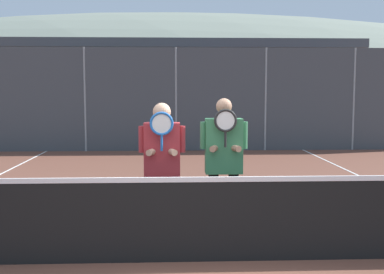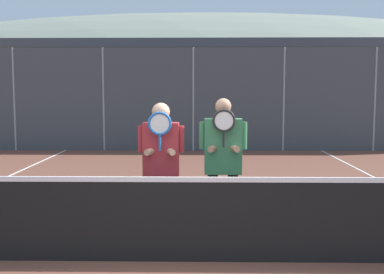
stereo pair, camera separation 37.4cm
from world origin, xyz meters
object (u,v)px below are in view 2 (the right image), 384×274
object	(u,v)px
player_center_left	(223,158)
car_center	(370,117)
player_leftmost	(161,160)
car_far_left	(86,117)
car_left_of_center	(224,116)

from	to	relation	value
player_center_left	car_center	size ratio (longest dim) A/B	0.38
player_leftmost	car_far_left	world-z (taller)	car_far_left
car_center	player_leftmost	bearing A→B (deg)	-119.67
car_far_left	car_left_of_center	size ratio (longest dim) A/B	0.86
player_center_left	car_left_of_center	size ratio (longest dim) A/B	0.38
car_left_of_center	player_center_left	bearing A→B (deg)	-92.81
player_leftmost	player_center_left	xyz separation A→B (m)	(0.77, 0.04, 0.02)
player_leftmost	car_left_of_center	distance (m)	11.56
player_leftmost	car_far_left	xyz separation A→B (m)	(-3.67, 11.36, -0.15)
car_left_of_center	player_leftmost	bearing A→B (deg)	-96.63
car_left_of_center	car_far_left	bearing A→B (deg)	-178.56
player_center_left	car_left_of_center	distance (m)	11.46
player_center_left	car_far_left	size ratio (longest dim) A/B	0.44
player_leftmost	car_left_of_center	xyz separation A→B (m)	(1.33, 11.48, -0.10)
car_far_left	car_left_of_center	xyz separation A→B (m)	(5.00, 0.13, 0.05)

